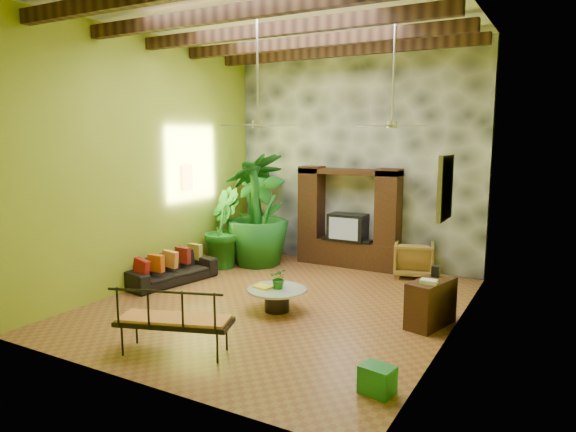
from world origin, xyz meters
The scene contains 23 objects.
ground centered at (0.00, 0.00, 0.00)m, with size 7.00×7.00×0.00m, color brown.
ceiling centered at (0.00, 0.00, 5.00)m, with size 6.00×7.00×0.02m, color silver.
back_wall centered at (0.00, 3.50, 2.50)m, with size 6.00×0.02×5.00m, color olive.
left_wall centered at (-3.00, 0.00, 2.50)m, with size 0.02×7.00×5.00m, color olive.
right_wall centered at (3.00, 0.00, 2.50)m, with size 0.02×7.00×5.00m, color olive.
stone_accent_wall centered at (0.00, 3.44, 2.50)m, with size 5.98×0.10×4.98m, color #3B3E43.
ceiling_beams centered at (0.00, 0.00, 4.78)m, with size 5.95×5.36×0.22m.
entertainment_center centered at (0.00, 3.14, 0.97)m, with size 2.40×0.55×2.30m.
ceiling_fan_front centered at (-0.20, -0.40, 3.40)m, with size 1.28×1.28×1.86m.
ceiling_fan_back centered at (1.60, 1.20, 3.40)m, with size 1.28×1.28×1.86m.
wall_art_mask centered at (-2.96, 1.00, 2.10)m, with size 0.06×0.32×0.55m, color #C18916.
wall_art_painting centered at (2.96, -0.60, 2.30)m, with size 0.06×0.70×0.90m, color #26698E.
sofa centered at (-2.65, 0.04, 0.28)m, with size 1.95×0.76×0.57m, color black.
wicker_armchair centered at (1.60, 2.97, 0.38)m, with size 0.81×0.83×0.76m, color olive.
tall_plant_a centered at (-2.25, 2.88, 1.16)m, with size 1.22×0.82×2.31m, color #1A6620.
tall_plant_b centered at (-2.51, 1.64, 0.92)m, with size 1.01×0.81×1.83m, color #1A651C.
tall_plant_c centered at (-1.90, 2.21, 1.31)m, with size 1.47×1.47×2.63m, color #175819.
coffee_table centered at (0.16, -0.40, 0.26)m, with size 1.02×1.02×0.40m.
centerpiece_plant centered at (0.18, -0.36, 0.58)m, with size 0.33×0.28×0.36m, color #1E5C18.
yellow_tray centered at (-0.08, -0.48, 0.42)m, with size 0.32×0.23×0.03m, color yellow.
iron_bench centered at (-0.20, -2.67, 0.53)m, with size 1.69×1.08×0.57m.
side_console centered at (2.65, 0.19, 0.37)m, with size 0.42×0.93×0.75m, color #3A1A12.
green_bin centered at (2.65, -2.32, 0.17)m, with size 0.39×0.29×0.34m, color #1D6E1F.
Camera 1 is at (4.49, -7.76, 2.99)m, focal length 32.00 mm.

